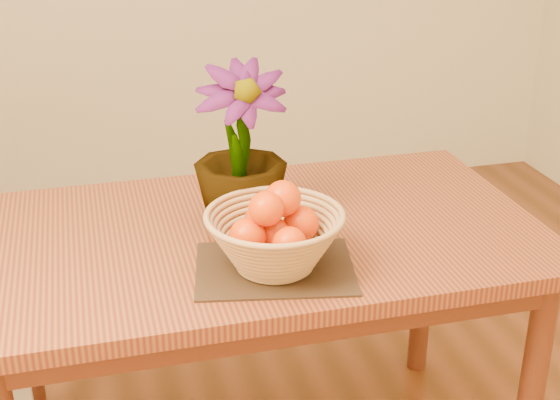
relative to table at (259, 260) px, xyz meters
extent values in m
cube|color=brown|center=(0.00, 0.00, 0.07)|extent=(1.40, 0.80, 0.04)
cube|color=#542513|center=(0.00, 0.00, 0.01)|extent=(1.28, 0.68, 0.08)
cylinder|color=#542513|center=(0.62, -0.32, -0.31)|extent=(0.06, 0.06, 0.71)
cylinder|color=#542513|center=(-0.62, 0.32, -0.31)|extent=(0.06, 0.06, 0.71)
cylinder|color=#542513|center=(0.62, 0.32, -0.31)|extent=(0.06, 0.06, 0.71)
cube|color=#321F12|center=(-0.01, -0.21, 0.09)|extent=(0.40, 0.33, 0.01)
cylinder|color=tan|center=(-0.01, -0.21, 0.10)|extent=(0.16, 0.16, 0.01)
sphere|color=#FF3904|center=(-0.01, -0.21, 0.18)|extent=(0.07, 0.07, 0.07)
sphere|color=#FF3904|center=(0.05, -0.19, 0.19)|extent=(0.08, 0.08, 0.08)
sphere|color=#FF3904|center=(-0.03, -0.14, 0.18)|extent=(0.07, 0.07, 0.07)
sphere|color=#FF3904|center=(-0.08, -0.22, 0.19)|extent=(0.08, 0.08, 0.08)
sphere|color=#FF3904|center=(0.00, -0.27, 0.18)|extent=(0.07, 0.07, 0.07)
sphere|color=#FF3904|center=(0.01, -0.19, 0.25)|extent=(0.08, 0.08, 0.08)
sphere|color=#FF3904|center=(-0.04, -0.23, 0.25)|extent=(0.08, 0.08, 0.08)
imported|color=#1A4F16|center=(-0.03, 0.04, 0.29)|extent=(0.25, 0.25, 0.41)
camera|label=1|loc=(-0.39, -1.69, 0.94)|focal=50.00mm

